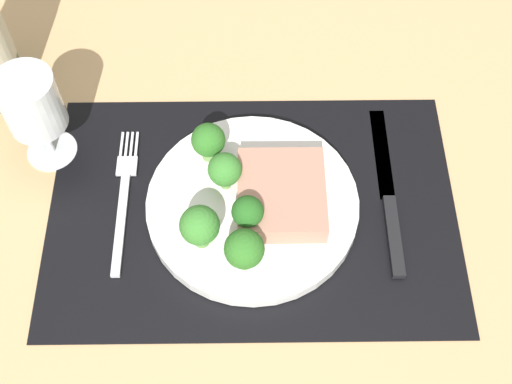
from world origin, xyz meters
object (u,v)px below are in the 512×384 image
object	(u,v)px
steak	(285,194)
knife	(393,202)
plate	(256,205)
fork	(127,198)
wine_glass	(37,107)

from	to	relation	value
steak	knife	size ratio (longest dim) A/B	0.47
plate	fork	world-z (taller)	plate
plate	wine_glass	xyz separation A→B (cm)	(-24.22, 8.45, 7.45)
knife	wine_glass	xyz separation A→B (cm)	(-39.91, 7.91, 7.94)
steak	knife	xyz separation A→B (cm)	(12.47, 0.50, -2.71)
wine_glass	fork	bearing A→B (deg)	-36.93
steak	knife	bearing A→B (deg)	2.31
steak	knife	world-z (taller)	steak
plate	fork	bearing A→B (deg)	174.54
fork	steak	bearing A→B (deg)	-5.28
steak	fork	bearing A→B (deg)	175.60
steak	fork	distance (cm)	18.36
fork	wine_glass	distance (cm)	14.16
knife	wine_glass	size ratio (longest dim) A/B	1.78
fork	knife	xyz separation A→B (cm)	(30.57, -0.89, 0.05)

